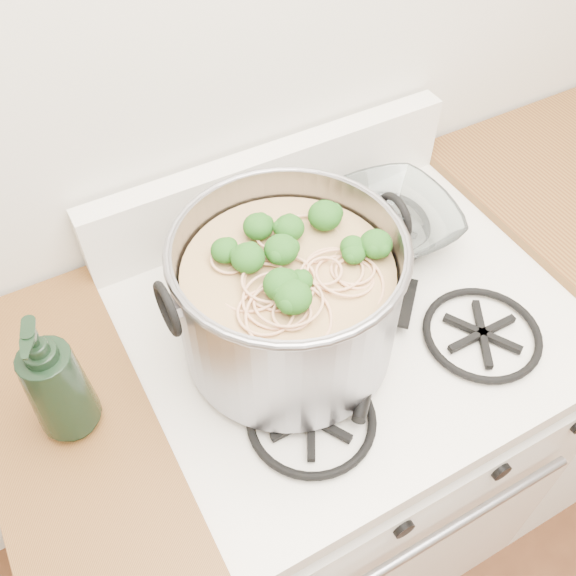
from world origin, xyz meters
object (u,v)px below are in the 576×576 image
(gas_range, at_px, (337,439))
(bottle, at_px, (53,379))
(spatula, at_px, (389,296))
(stock_pot, at_px, (288,299))
(glass_bowl, at_px, (387,228))

(gas_range, height_order, bottle, bottle)
(spatula, relative_size, bottle, 1.31)
(gas_range, relative_size, bottle, 3.89)
(stock_pot, relative_size, bottle, 1.62)
(glass_bowl, bearing_deg, gas_range, -140.93)
(glass_bowl, bearing_deg, stock_pot, -155.23)
(gas_range, xyz_separation_m, stock_pot, (-0.13, -0.01, 0.60))
(spatula, height_order, bottle, bottle)
(glass_bowl, distance_m, bottle, 0.67)
(gas_range, bearing_deg, bottle, 177.39)
(spatula, bearing_deg, glass_bowl, 101.17)
(gas_range, bearing_deg, stock_pot, -177.23)
(bottle, bearing_deg, gas_range, 15.48)
(spatula, bearing_deg, stock_pot, -137.20)
(stock_pot, distance_m, glass_bowl, 0.34)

